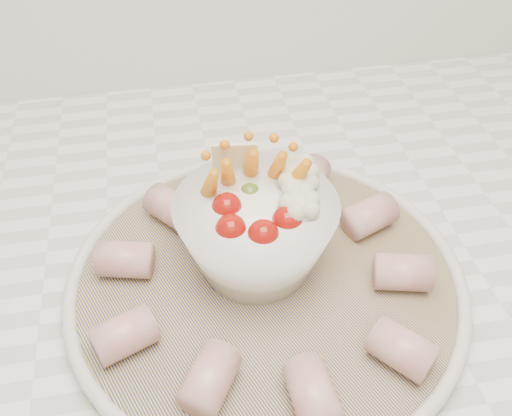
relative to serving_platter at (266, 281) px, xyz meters
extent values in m
cube|color=white|center=(-0.14, 0.07, -0.03)|extent=(2.04, 0.62, 0.04)
cylinder|color=navy|center=(0.00, 0.00, 0.00)|extent=(0.46, 0.46, 0.01)
torus|color=silver|center=(0.00, 0.00, 0.00)|extent=(0.35, 0.35, 0.01)
sphere|color=maroon|center=(-0.03, 0.00, 0.07)|extent=(0.03, 0.03, 0.03)
sphere|color=maroon|center=(-0.01, -0.01, 0.07)|extent=(0.03, 0.03, 0.03)
sphere|color=maroon|center=(0.02, 0.00, 0.07)|extent=(0.03, 0.03, 0.03)
sphere|color=maroon|center=(-0.03, 0.02, 0.07)|extent=(0.03, 0.03, 0.03)
sphere|color=#4B6822|center=(-0.01, 0.04, 0.07)|extent=(0.02, 0.02, 0.02)
cone|color=orange|center=(-0.02, 0.05, 0.08)|extent=(0.02, 0.04, 0.06)
cone|color=orange|center=(0.00, 0.06, 0.08)|extent=(0.02, 0.04, 0.06)
cone|color=orange|center=(0.02, 0.05, 0.08)|extent=(0.02, 0.04, 0.06)
cone|color=orange|center=(-0.04, 0.04, 0.08)|extent=(0.03, 0.04, 0.06)
cone|color=orange|center=(0.03, 0.04, 0.08)|extent=(0.03, 0.04, 0.06)
sphere|color=beige|center=(0.03, 0.03, 0.08)|extent=(0.03, 0.03, 0.03)
sphere|color=beige|center=(0.03, 0.00, 0.08)|extent=(0.03, 0.03, 0.03)
sphere|color=beige|center=(0.04, 0.05, 0.08)|extent=(0.03, 0.03, 0.03)
cube|color=beige|center=(-0.01, 0.07, 0.08)|extent=(0.04, 0.02, 0.04)
cylinder|color=#AE4F53|center=(0.11, 0.04, 0.02)|extent=(0.06, 0.05, 0.03)
cylinder|color=#AE4F53|center=(0.07, 0.10, 0.02)|extent=(0.05, 0.06, 0.03)
cylinder|color=#AE4F53|center=(-0.01, 0.13, 0.02)|extent=(0.04, 0.05, 0.03)
cylinder|color=#AE4F53|center=(-0.07, 0.09, 0.02)|extent=(0.05, 0.06, 0.03)
cylinder|color=#AE4F53|center=(-0.12, 0.03, 0.02)|extent=(0.05, 0.04, 0.03)
cylinder|color=#AE4F53|center=(-0.12, -0.05, 0.02)|extent=(0.06, 0.05, 0.03)
cylinder|color=#AE4F53|center=(-0.06, -0.10, 0.02)|extent=(0.05, 0.06, 0.03)
cylinder|color=#AE4F53|center=(0.01, -0.12, 0.02)|extent=(0.04, 0.05, 0.03)
cylinder|color=#AE4F53|center=(0.08, -0.10, 0.02)|extent=(0.05, 0.06, 0.03)
cylinder|color=#AE4F53|center=(0.11, -0.03, 0.02)|extent=(0.05, 0.04, 0.03)
camera|label=1|loc=(-0.07, -0.32, 0.39)|focal=40.00mm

